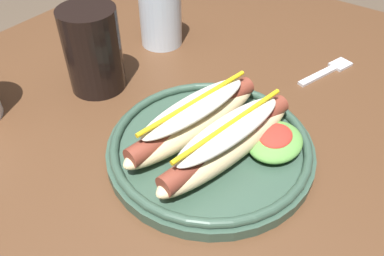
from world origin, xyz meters
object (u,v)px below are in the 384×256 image
object	(u,v)px
fork	(329,70)
soda_cup	(93,50)
hot_dog_plate	(213,140)
water_cup	(160,12)

from	to	relation	value
fork	soda_cup	distance (m)	0.39
hot_dog_plate	soda_cup	world-z (taller)	soda_cup
soda_cup	water_cup	distance (m)	0.17
hot_dog_plate	soda_cup	xyz separation A→B (m)	(0.02, 0.24, 0.04)
hot_dog_plate	fork	world-z (taller)	hot_dog_plate
hot_dog_plate	fork	xyz separation A→B (m)	(0.28, -0.05, -0.02)
fork	water_cup	size ratio (longest dim) A/B	0.99
hot_dog_plate	fork	bearing A→B (deg)	-10.12
water_cup	fork	bearing A→B (deg)	-72.76
soda_cup	fork	bearing A→B (deg)	-47.93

